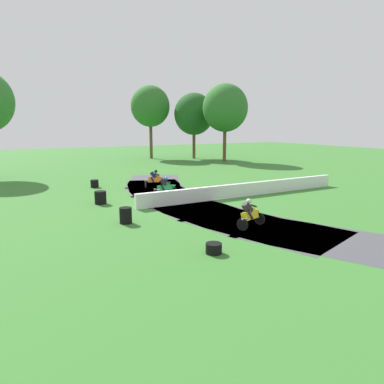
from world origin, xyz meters
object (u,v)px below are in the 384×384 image
object	(u,v)px
motorcycle_trailing_yellow	(251,214)
tire_stack_mid_a	(100,198)
tire_stack_near	(95,184)
motorcycle_chase_green	(166,187)
tire_stack_far	(214,248)
motorcycle_lead_orange	(155,179)
tire_stack_mid_b	(126,215)

from	to	relation	value
motorcycle_trailing_yellow	tire_stack_mid_a	xyz separation A→B (m)	(-5.06, 8.43, -0.24)
tire_stack_near	motorcycle_trailing_yellow	bearing A→B (deg)	-74.68
motorcycle_chase_green	tire_stack_far	size ratio (longest dim) A/B	2.75
tire_stack_mid_a	tire_stack_far	size ratio (longest dim) A/B	1.28
tire_stack_near	motorcycle_lead_orange	bearing A→B (deg)	-26.35
motorcycle_trailing_yellow	tire_stack_far	size ratio (longest dim) A/B	2.69
motorcycle_chase_green	tire_stack_near	size ratio (longest dim) A/B	2.78
tire_stack_mid_b	tire_stack_far	bearing A→B (deg)	-74.06
tire_stack_mid_b	motorcycle_chase_green	bearing A→B (deg)	48.96
motorcycle_trailing_yellow	tire_stack_mid_b	xyz separation A→B (m)	(-5.07, 3.45, -0.24)
motorcycle_chase_green	tire_stack_mid_a	bearing A→B (deg)	-176.93
tire_stack_near	tire_stack_far	xyz separation A→B (m)	(0.53, -16.74, -0.10)
tire_stack_near	tire_stack_far	world-z (taller)	tire_stack_near
motorcycle_lead_orange	tire_stack_mid_b	xyz separation A→B (m)	(-5.35, -8.97, -0.24)
tire_stack_far	motorcycle_lead_orange	bearing A→B (deg)	75.67
tire_stack_near	tire_stack_mid_b	distance (m)	11.14
tire_stack_near	tire_stack_mid_b	size ratio (longest dim) A/B	0.77
motorcycle_chase_green	tire_stack_near	world-z (taller)	motorcycle_chase_green
motorcycle_chase_green	tire_stack_mid_b	xyz separation A→B (m)	(-4.55, -5.23, -0.24)
tire_stack_far	motorcycle_trailing_yellow	bearing A→B (deg)	32.64
motorcycle_lead_orange	tire_stack_near	world-z (taller)	motorcycle_lead_orange
motorcycle_lead_orange	tire_stack_mid_b	distance (m)	10.45
motorcycle_chase_green	tire_stack_near	distance (m)	6.81
motorcycle_trailing_yellow	motorcycle_lead_orange	bearing A→B (deg)	88.69
motorcycle_chase_green	tire_stack_mid_b	bearing A→B (deg)	-131.04
motorcycle_lead_orange	motorcycle_trailing_yellow	bearing A→B (deg)	-91.31
tire_stack_near	tire_stack_mid_a	bearing A→B (deg)	-100.00
tire_stack_near	tire_stack_far	distance (m)	16.75
tire_stack_near	tire_stack_far	bearing A→B (deg)	-88.19
motorcycle_trailing_yellow	tire_stack_near	xyz separation A→B (m)	(-3.98, 14.53, -0.34)
motorcycle_lead_orange	motorcycle_trailing_yellow	xyz separation A→B (m)	(-0.28, -12.42, -0.00)
motorcycle_lead_orange	tire_stack_near	bearing A→B (deg)	153.65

